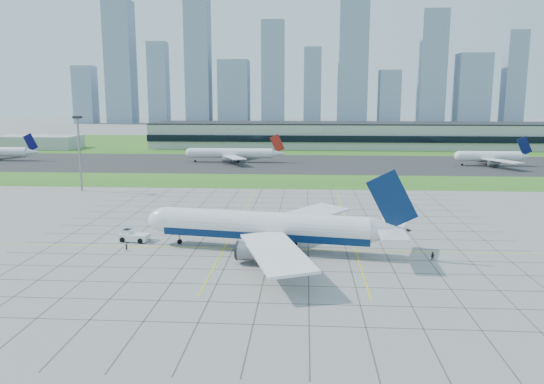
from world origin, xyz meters
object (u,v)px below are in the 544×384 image
Objects in this scene: crew_far at (432,256)px; distant_jet_2 at (491,156)px; airliner at (267,227)px; crew_near at (127,247)px; pushback_tug at (133,236)px; distant_jet_1 at (232,153)px; light_mast at (79,144)px.

distant_jet_2 is at bearing 117.22° from crew_far.
crew_near is (-29.62, -2.72, -4.17)m from airliner.
pushback_tug is 5.44× the size of crew_far.
pushback_tug is 0.23× the size of distant_jet_2.
crew_near is 0.03× the size of distant_jet_1.
pushback_tug is 187.85m from distant_jet_2.
crew_far is at bearing -35.39° from light_mast.
crew_near is at bearing -90.49° from distant_jet_1.
light_mast is at bearing 145.33° from airliner.
crew_far is at bearing 0.36° from airliner.
crew_near is 153.69m from distant_jet_1.
pushback_tug is 6.11× the size of crew_near.
pushback_tug is (38.64, -62.69, -15.00)m from light_mast.
crew_far is 162.26m from distant_jet_2.
airliner is at bearing -123.13° from distant_jet_2.
airliner is 5.94× the size of pushback_tug.
distant_jet_1 is at bearing 177.16° from distant_jet_2.
light_mast reaches higher than distant_jet_2.
crew_far is (62.89, -2.68, 0.10)m from crew_near.
distant_jet_1 is 122.96m from distant_jet_2.
light_mast is 0.44× the size of airliner.
airliner reaches higher than crew_near.
light_mast reaches higher than crew_near.
distant_jet_2 reaches higher than crew_far.
crew_near is at bearing -133.04° from crew_far.
pushback_tug reaches higher than crew_far.
airliner reaches higher than crew_far.
airliner is at bearing -79.38° from distant_jet_1.
distant_jet_2 is (124.13, 147.54, 3.69)m from crew_near.
airliner is 153.55m from distant_jet_1.
airliner is at bearing 0.65° from pushback_tug.
pushback_tug is at bearing -179.35° from airliner.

